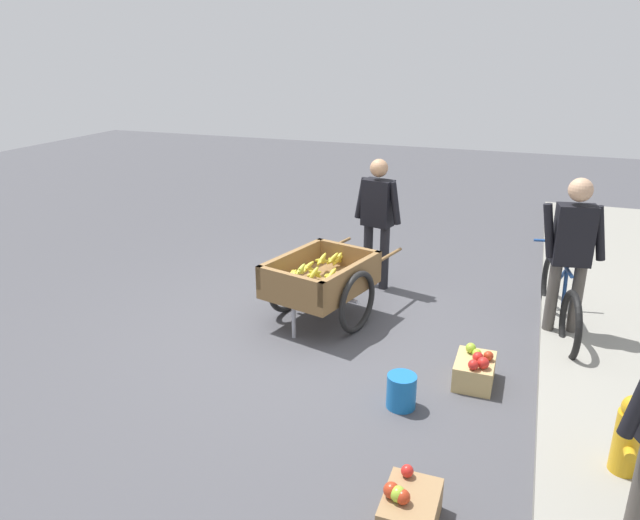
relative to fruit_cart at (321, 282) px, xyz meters
name	(u,v)px	position (x,y,z in m)	size (l,w,h in m)	color
ground_plane	(319,335)	(0.33, 0.11, -0.44)	(24.00, 24.00, 0.00)	#47474C
fruit_cart	(321,282)	(0.00, 0.00, 0.00)	(1.79, 1.15, 0.71)	olive
vendor_person	(377,213)	(-1.12, 0.29, 0.47)	(0.28, 0.58, 1.53)	black
bicycle	(559,301)	(-0.53, 2.31, -0.09)	(1.65, 0.48, 0.85)	black
cyclist_person	(572,247)	(-0.38, 2.33, 0.53)	(0.26, 0.60, 1.61)	#4C4742
fire_hydrant	(628,443)	(1.64, 2.69, -0.11)	(0.25, 0.25, 0.67)	gold
plastic_bucket	(401,391)	(1.26, 1.14, -0.30)	(0.24, 0.24, 0.28)	#1966B2
apple_crate	(409,509)	(2.47, 1.47, -0.32)	(0.44, 0.32, 0.32)	#99754C
mixed_fruit_crate	(475,370)	(0.69, 1.65, -0.31)	(0.44, 0.32, 0.32)	tan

